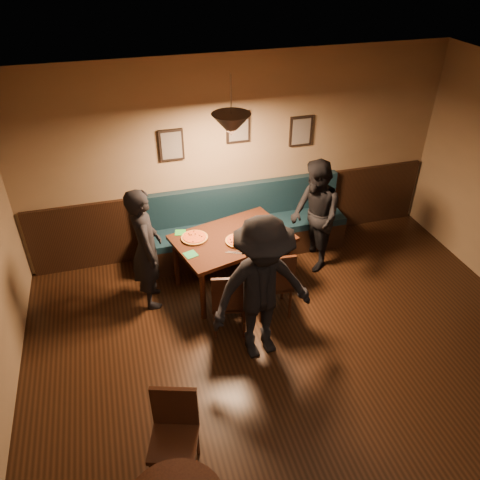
{
  "coord_description": "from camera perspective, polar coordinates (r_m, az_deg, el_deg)",
  "views": [
    {
      "loc": [
        -1.62,
        -2.3,
        4.09
      ],
      "look_at": [
        -0.34,
        2.17,
        0.95
      ],
      "focal_mm": 35.26,
      "sensor_mm": 36.0,
      "label": 1
    }
  ],
  "objects": [
    {
      "name": "booth_bench",
      "position": [
        6.77,
        0.42,
        1.96
      ],
      "size": [
        3.0,
        0.6,
        1.0
      ],
      "primitive_type": null,
      "color": "#0F232D",
      "rests_on": "ground"
    },
    {
      "name": "picture_center",
      "position": [
        6.4,
        -0.23,
        13.51
      ],
      "size": [
        0.32,
        0.04,
        0.42
      ],
      "primitive_type": "cube",
      "color": "black",
      "rests_on": "wall_back"
    },
    {
      "name": "picture_right",
      "position": [
        6.74,
        7.36,
        12.94
      ],
      "size": [
        0.32,
        0.04,
        0.42
      ],
      "primitive_type": "cube",
      "color": "black",
      "rests_on": "wall_back"
    },
    {
      "name": "cutlery_set",
      "position": [
        5.71,
        -0.03,
        -1.46
      ],
      "size": [
        0.2,
        0.11,
        0.0
      ],
      "primitive_type": "cube",
      "rotation": [
        0.0,
        0.0,
        1.13
      ],
      "color": "silver",
      "rests_on": "dining_table"
    },
    {
      "name": "pizza_a",
      "position": [
        5.97,
        -5.53,
        0.29
      ],
      "size": [
        0.43,
        0.43,
        0.04
      ],
      "primitive_type": "cylinder",
      "rotation": [
        0.0,
        0.0,
        -0.34
      ],
      "color": "orange",
      "rests_on": "dining_table"
    },
    {
      "name": "cafe_chair_far",
      "position": [
        4.37,
        -8.04,
        -22.95
      ],
      "size": [
        0.5,
        0.5,
        0.9
      ],
      "primitive_type": null,
      "rotation": [
        0.0,
        0.0,
        2.83
      ],
      "color": "black",
      "rests_on": "floor"
    },
    {
      "name": "napkin_b",
      "position": [
        5.7,
        -5.99,
        -1.75
      ],
      "size": [
        0.18,
        0.18,
        0.01
      ],
      "primitive_type": "cube",
      "rotation": [
        0.0,
        0.0,
        0.29
      ],
      "color": "#1F743B",
      "rests_on": "dining_table"
    },
    {
      "name": "picture_left",
      "position": [
        6.29,
        -8.3,
        11.31
      ],
      "size": [
        0.32,
        0.04,
        0.42
      ],
      "primitive_type": "cube",
      "color": "black",
      "rests_on": "wall_back"
    },
    {
      "name": "napkin_a",
      "position": [
        6.12,
        -7.23,
        0.9
      ],
      "size": [
        0.16,
        0.16,
        0.01
      ],
      "primitive_type": "cube",
      "rotation": [
        0.0,
        0.0,
        -0.21
      ],
      "color": "#228027",
      "rests_on": "dining_table"
    },
    {
      "name": "wall_back",
      "position": [
        6.6,
        -0.29,
        9.94
      ],
      "size": [
        6.0,
        0.0,
        6.0
      ],
      "primitive_type": "plane",
      "rotation": [
        1.57,
        0.0,
        0.0
      ],
      "color": "#8C704F",
      "rests_on": "ground"
    },
    {
      "name": "dining_table",
      "position": [
        6.22,
        -0.89,
        -2.57
      ],
      "size": [
        1.63,
        1.27,
        0.77
      ],
      "primitive_type": "cube",
      "rotation": [
        0.0,
        0.0,
        0.26
      ],
      "color": "black",
      "rests_on": "floor"
    },
    {
      "name": "floor",
      "position": [
        4.97,
        11.66,
        -22.54
      ],
      "size": [
        7.0,
        7.0,
        0.0
      ],
      "primitive_type": "plane",
      "color": "black",
      "rests_on": "ground"
    },
    {
      "name": "diner_left",
      "position": [
        5.82,
        -11.28,
        -1.05
      ],
      "size": [
        0.39,
        0.59,
        1.62
      ],
      "primitive_type": "imported",
      "rotation": [
        0.0,
        0.0,
        1.58
      ],
      "color": "black",
      "rests_on": "floor"
    },
    {
      "name": "pizza_c",
      "position": [
        6.21,
        3.22,
        1.85
      ],
      "size": [
        0.41,
        0.41,
        0.04
      ],
      "primitive_type": "cylinder",
      "rotation": [
        0.0,
        0.0,
        0.24
      ],
      "color": "#C85F25",
      "rests_on": "dining_table"
    },
    {
      "name": "soda_glass",
      "position": [
        5.87,
        5.05,
        0.37
      ],
      "size": [
        0.1,
        0.1,
        0.15
      ],
      "primitive_type": "cylinder",
      "rotation": [
        0.0,
        0.0,
        -0.43
      ],
      "color": "black",
      "rests_on": "dining_table"
    },
    {
      "name": "wainscot",
      "position": [
        6.99,
        -0.2,
        3.09
      ],
      "size": [
        5.88,
        0.06,
        1.0
      ],
      "primitive_type": "cube",
      "color": "black",
      "rests_on": "ground"
    },
    {
      "name": "diner_right",
      "position": [
        6.46,
        9.06,
        2.84
      ],
      "size": [
        0.6,
        0.77,
        1.59
      ],
      "primitive_type": "imported",
      "rotation": [
        0.0,
        0.0,
        -1.57
      ],
      "color": "black",
      "rests_on": "floor"
    },
    {
      "name": "pendant_lamp",
      "position": [
        5.32,
        -1.06,
        13.76
      ],
      "size": [
        0.44,
        0.44,
        0.25
      ],
      "primitive_type": "cone",
      "rotation": [
        3.14,
        0.0,
        0.0
      ],
      "color": "black",
      "rests_on": "ceiling"
    },
    {
      "name": "pizza_b",
      "position": [
        5.89,
        -0.19,
        -0.09
      ],
      "size": [
        0.36,
        0.36,
        0.04
      ],
      "primitive_type": "cylinder",
      "rotation": [
        0.0,
        0.0,
        -0.1
      ],
      "color": "orange",
      "rests_on": "dining_table"
    },
    {
      "name": "ceiling",
      "position": [
        3.1,
        17.58,
        7.75
      ],
      "size": [
        7.0,
        7.0,
        0.0
      ],
      "primitive_type": "plane",
      "rotation": [
        3.14,
        0.0,
        0.0
      ],
      "color": "silver",
      "rests_on": "ground"
    },
    {
      "name": "chair_near_right",
      "position": [
        5.77,
        4.01,
        -4.86
      ],
      "size": [
        0.46,
        0.46,
        0.96
      ],
      "primitive_type": null,
      "rotation": [
        0.0,
        0.0,
        -0.1
      ],
      "color": "#311C0D",
      "rests_on": "floor"
    },
    {
      "name": "diner_front",
      "position": [
        4.98,
        2.72,
        -6.14
      ],
      "size": [
        1.21,
        0.78,
        1.76
      ],
      "primitive_type": "imported",
      "rotation": [
        0.0,
        0.0,
        0.12
      ],
      "color": "black",
      "rests_on": "floor"
    },
    {
      "name": "tabasco_bottle",
      "position": [
        6.09,
        3.91,
        1.62
      ],
      "size": [
        0.03,
        0.03,
        0.12
      ],
      "primitive_type": "cylinder",
      "rotation": [
        0.0,
        0.0,
        0.05
      ],
      "color": "#9B0705",
      "rests_on": "dining_table"
    },
    {
      "name": "chair_near_left",
      "position": [
        5.54,
        -1.34,
        -7.14
      ],
      "size": [
        0.47,
        0.47,
        0.9
      ],
      "primitive_type": null,
      "rotation": [
        0.0,
        0.0,
        -0.22
      ],
      "color": "black",
      "rests_on": "floor"
    }
  ]
}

